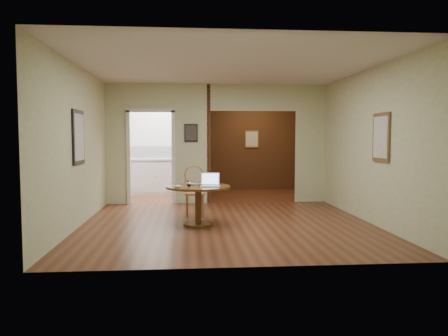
{
  "coord_description": "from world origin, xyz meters",
  "views": [
    {
      "loc": [
        -0.67,
        -7.41,
        1.5
      ],
      "look_at": [
        -0.08,
        -0.2,
        0.99
      ],
      "focal_mm": 35.0,
      "sensor_mm": 36.0,
      "label": 1
    }
  ],
  "objects": [
    {
      "name": "chair",
      "position": [
        -0.55,
        0.86,
        0.54
      ],
      "size": [
        0.43,
        0.43,
        0.96
      ],
      "rotation": [
        0.0,
        0.0,
        0.06
      ],
      "color": "#9E6B38",
      "rests_on": "ground"
    },
    {
      "name": "floor",
      "position": [
        0.0,
        0.0,
        0.0
      ],
      "size": [
        5.0,
        5.0,
        0.0
      ],
      "primitive_type": "plane",
      "color": "#4D2516",
      "rests_on": "ground"
    },
    {
      "name": "mouse",
      "position": [
        -0.84,
        -0.32,
        0.7
      ],
      "size": [
        0.11,
        0.06,
        0.05
      ],
      "primitive_type": "ellipsoid",
      "rotation": [
        0.0,
        0.0,
        0.02
      ],
      "color": "white",
      "rests_on": "dining_table"
    },
    {
      "name": "grocery_bag",
      "position": [
        -0.55,
        4.2,
        1.1
      ],
      "size": [
        0.39,
        0.36,
        0.31
      ],
      "primitive_type": "ellipsoid",
      "rotation": [
        0.0,
        0.0,
        0.36
      ],
      "color": "beige",
      "rests_on": "kitchen_cabinet"
    },
    {
      "name": "wine_glass",
      "position": [
        -0.66,
        -0.12,
        0.73
      ],
      "size": [
        0.09,
        0.09,
        0.1
      ],
      "primitive_type": null,
      "color": "white",
      "rests_on": "dining_table"
    },
    {
      "name": "pen",
      "position": [
        -0.43,
        -0.22,
        0.68
      ],
      "size": [
        0.14,
        0.02,
        0.01
      ],
      "primitive_type": "cylinder",
      "rotation": [
        0.0,
        1.57,
        0.07
      ],
      "color": "navy",
      "rests_on": "dining_table"
    },
    {
      "name": "kitchen_cabinet",
      "position": [
        -1.35,
        4.2,
        0.47
      ],
      "size": [
        2.06,
        0.6,
        0.94
      ],
      "color": "white",
      "rests_on": "ground"
    },
    {
      "name": "room_shell",
      "position": [
        -0.47,
        3.1,
        1.29
      ],
      "size": [
        5.2,
        7.5,
        5.0
      ],
      "color": "silver",
      "rests_on": "ground"
    },
    {
      "name": "dining_table",
      "position": [
        -0.5,
        -0.06,
        0.5
      ],
      "size": [
        1.09,
        1.09,
        0.68
      ],
      "rotation": [
        0.0,
        0.0,
        -0.28
      ],
      "color": "brown",
      "rests_on": "ground"
    },
    {
      "name": "open_laptop",
      "position": [
        -0.3,
        -0.13,
        0.74
      ],
      "size": [
        0.35,
        0.32,
        0.22
      ],
      "rotation": [
        0.0,
        0.0,
        -0.18
      ],
      "color": "white",
      "rests_on": "dining_table"
    },
    {
      "name": "closed_laptop",
      "position": [
        -0.51,
        0.05,
        0.69
      ],
      "size": [
        0.37,
        0.26,
        0.03
      ],
      "primitive_type": "imported",
      "rotation": [
        0.0,
        0.0,
        0.14
      ],
      "color": "silver",
      "rests_on": "dining_table"
    }
  ]
}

